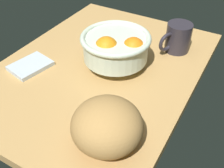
# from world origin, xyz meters

# --- Properties ---
(ground_plane) EXTENTS (0.81, 0.60, 0.03)m
(ground_plane) POSITION_xyz_m (0.00, 0.00, -0.01)
(ground_plane) COLOR tan
(fruit_bowl) EXTENTS (0.22, 0.22, 0.12)m
(fruit_bowl) POSITION_xyz_m (0.03, -0.04, 0.07)
(fruit_bowl) COLOR silver
(fruit_bowl) RESTS_ON ground
(bread_loaf) EXTENTS (0.19, 0.19, 0.12)m
(bread_loaf) POSITION_xyz_m (-0.26, -0.18, 0.06)
(bread_loaf) COLOR #AD8046
(bread_loaf) RESTS_ON ground
(napkin_folded) EXTENTS (0.14, 0.12, 0.01)m
(napkin_folded) POSITION_xyz_m (-0.12, 0.19, 0.01)
(napkin_folded) COLOR silver
(napkin_folded) RESTS_ON ground
(mug) EXTENTS (0.13, 0.09, 0.10)m
(mug) POSITION_xyz_m (0.22, -0.18, 0.05)
(mug) COLOR #2B272F
(mug) RESTS_ON ground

